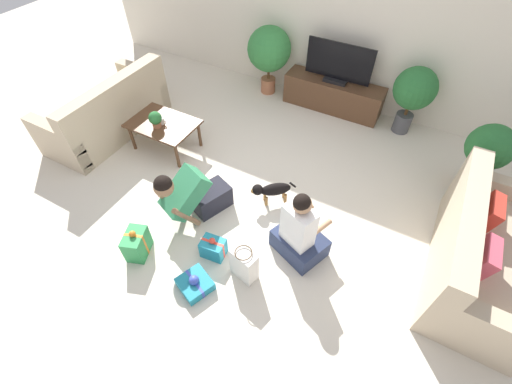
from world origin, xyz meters
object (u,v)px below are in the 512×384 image
Objects in this scene: person_sitting at (300,233)px; gift_box_a at (137,244)px; person_kneeling at (192,195)px; sofa_right at (478,254)px; gift_box_b at (213,248)px; gift_bag_a at (244,264)px; sofa_left at (108,113)px; tv at (338,65)px; potted_plant_corner_right at (487,151)px; potted_plant_back_left at (269,51)px; mug at (161,121)px; tabletop_plant at (155,119)px; tv_console at (333,95)px; potted_plant_back_right at (414,91)px; coffee_table at (163,126)px; gift_box_c at (195,284)px; dog at (272,190)px.

person_sitting reaches higher than gift_box_a.
sofa_right is at bearing 35.75° from person_kneeling.
gift_bag_a is (0.41, -0.05, 0.09)m from gift_box_b.
tv is (2.62, 2.11, 0.42)m from sofa_left.
person_sitting is 0.92m from gift_box_b.
potted_plant_back_left is at bearing 166.06° from potted_plant_corner_right.
mug is at bearing -162.44° from potted_plant_corner_right.
tv is 2.39× the size of gift_bag_a.
tv_console is at bearing 51.55° from tabletop_plant.
person_kneeling is 0.93× the size of person_sitting.
potted_plant_corner_right reaches higher than gift_box_b.
tv is (-0.00, 0.00, 0.49)m from tv_console.
sofa_right is 3.10m from tv.
gift_box_a is 1.33× the size of gift_box_b.
potted_plant_back_right is at bearing 0.00° from potted_plant_back_left.
coffee_table is 0.98× the size of person_sitting.
person_kneeling is at bearing 124.85° from gift_box_c.
gift_box_a is 1.70m from tabletop_plant.
dog is 1.38m from gift_box_c.
sofa_right reaches higher than dog.
coffee_table is 2.30m from gift_bag_a.
coffee_table is 3.42m from potted_plant_back_right.
person_sitting reaches higher than gift_box_b.
coffee_table is 2.07m from potted_plant_back_left.
tabletop_plant reaches higher than gift_box_c.
tv is 2.28m from dog.
tabletop_plant is at bearing -133.77° from dog.
sofa_right is 2.78m from gift_box_c.
tv is at bearing 177.41° from potted_plant_back_right.
tv is 1.11m from potted_plant_back_right.
potted_plant_corner_right is (-0.15, 1.25, 0.30)m from sofa_right.
person_kneeling is 7.07× the size of mug.
mug is (-1.53, 1.14, 0.35)m from gift_box_b.
tabletop_plant is at bearing -98.73° from mug.
gift_box_b is (-0.13, -3.17, -0.61)m from tv.
coffee_table is 2.42× the size of gift_box_a.
coffee_table is (0.95, 0.09, 0.06)m from sofa_left.
person_sitting is (1.23, 0.12, -0.04)m from person_kneeling.
gift_bag_a is at bearing 15.58° from gift_box_a.
gift_box_a is (-0.91, -1.32, -0.05)m from dog.
potted_plant_back_right reaches higher than sofa_left.
coffee_table is at bearing -129.74° from tv.
sofa_left is at bearing -132.82° from dog.
coffee_table is 2.26m from gift_box_c.
gift_box_c is at bearing -42.57° from tabletop_plant.
gift_box_c is (-1.19, -3.53, -0.59)m from potted_plant_back_right.
potted_plant_back_left is (-3.20, 0.79, 0.11)m from potted_plant_corner_right.
gift_box_c is at bearing 59.78° from sofa_left.
gift_box_a is at bearing -137.48° from potted_plant_corner_right.
sofa_right is at bearing -42.95° from tv_console.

